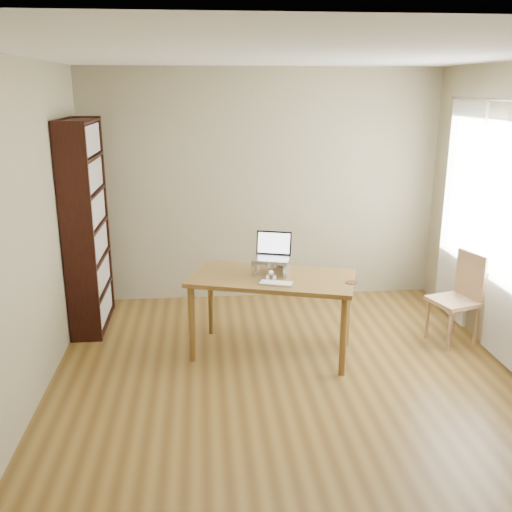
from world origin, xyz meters
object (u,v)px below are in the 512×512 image
Objects in this scene: desk at (272,286)px; laptop at (271,252)px; cat at (271,266)px; chair at (461,296)px; bookshelf at (87,226)px; keyboard at (276,283)px.

desk is 0.31m from laptop.
cat reaches higher than chair.
bookshelf is at bearing 171.85° from desk.
desk is 1.83m from chair.
laptop reaches higher than cat.
keyboard is at bearing 172.18° from chair.
desk is at bearing -81.71° from cat.
cat reaches higher than desk.
keyboard is (1.77, -1.06, -0.29)m from bookshelf.
chair is at bearing 6.17° from cat.
keyboard is 0.67× the size of cat.
keyboard is at bearing -81.24° from cat.
keyboard is at bearing -30.94° from bookshelf.
cat is at bearing -22.49° from bookshelf.
desk is at bearing 110.77° from keyboard.
cat is 1.86m from chair.
chair is at bearing 15.20° from laptop.
keyboard reaches higher than desk.
desk is 3.36× the size of cat.
bookshelf is 5.56× the size of laptop.
laptop is at bearing 161.00° from chair.
bookshelf is 1.92m from cat.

